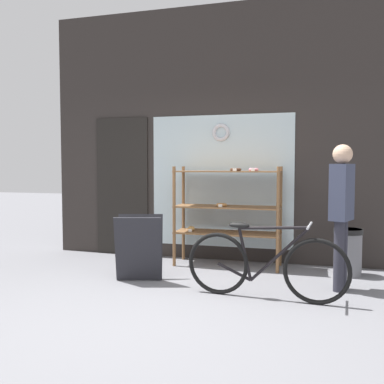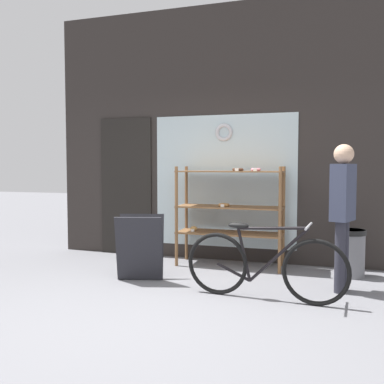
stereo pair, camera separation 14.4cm
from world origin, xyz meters
name	(u,v)px [view 2 (the right image)]	position (x,y,z in m)	size (l,w,h in m)	color
ground_plane	(143,313)	(0.00, 0.00, 0.00)	(30.00, 30.00, 0.00)	slate
storefront_facade	(209,138)	(-0.04, 2.46, 1.78)	(4.86, 0.13, 3.67)	#2D2826
display_case	(230,206)	(0.36, 2.08, 0.83)	(1.44, 0.48, 1.36)	brown
bicycle	(264,265)	(1.02, 0.74, 0.36)	(1.68, 0.46, 0.79)	black
sandwich_board	(140,247)	(-0.50, 1.05, 0.39)	(0.63, 0.51, 0.77)	#232328
pedestrian	(343,206)	(1.78, 1.28, 0.94)	(0.29, 0.36, 1.60)	#282833
trash_bin	(351,251)	(1.91, 2.00, 0.32)	(0.36, 0.36, 0.59)	slate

